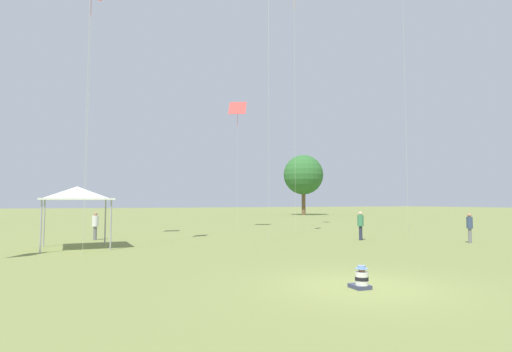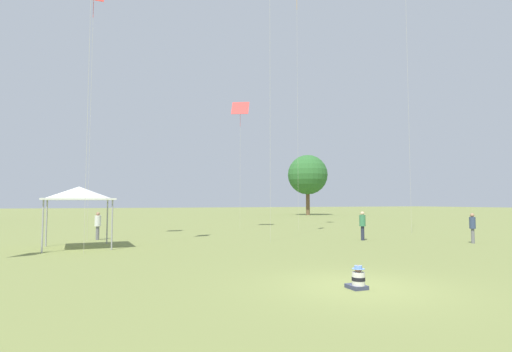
% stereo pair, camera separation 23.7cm
% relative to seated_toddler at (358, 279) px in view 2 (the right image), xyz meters
% --- Properties ---
extents(ground_plane, '(300.00, 300.00, 0.00)m').
position_rel_seated_toddler_xyz_m(ground_plane, '(0.20, 0.20, -0.25)').
color(ground_plane, olive).
extents(seated_toddler, '(0.43, 0.52, 0.60)m').
position_rel_seated_toddler_xyz_m(seated_toddler, '(0.00, 0.00, 0.00)').
color(seated_toddler, '#383D56').
rests_on(seated_toddler, ground).
extents(person_standing_1, '(0.38, 0.38, 1.60)m').
position_rel_seated_toddler_xyz_m(person_standing_1, '(12.60, 6.90, 0.72)').
color(person_standing_1, slate).
rests_on(person_standing_1, ground).
extents(person_standing_2, '(0.46, 0.46, 1.66)m').
position_rel_seated_toddler_xyz_m(person_standing_2, '(8.24, 10.56, 0.74)').
color(person_standing_2, '#282D42').
rests_on(person_standing_2, ground).
extents(person_standing_3, '(0.49, 0.49, 1.61)m').
position_rel_seated_toddler_xyz_m(person_standing_3, '(-5.88, 16.73, 0.71)').
color(person_standing_3, slate).
rests_on(person_standing_3, ground).
extents(canopy_tent, '(3.27, 3.27, 2.95)m').
position_rel_seated_toddler_xyz_m(canopy_tent, '(-6.83, 12.57, 2.36)').
color(canopy_tent, white).
rests_on(canopy_tent, ground).
extents(kite_4, '(1.14, 0.71, 14.83)m').
position_rel_seated_toddler_xyz_m(kite_4, '(-6.44, 16.18, 13.66)').
color(kite_4, red).
rests_on(kite_4, ground).
extents(kite_6, '(1.69, 1.44, 10.84)m').
position_rel_seated_toddler_xyz_m(kite_6, '(5.33, 23.11, 9.84)').
color(kite_6, red).
rests_on(kite_6, ground).
extents(distant_tree_1, '(6.78, 6.78, 10.28)m').
position_rel_seated_toddler_xyz_m(distant_tree_1, '(27.95, 51.05, 6.61)').
color(distant_tree_1, brown).
rests_on(distant_tree_1, ground).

